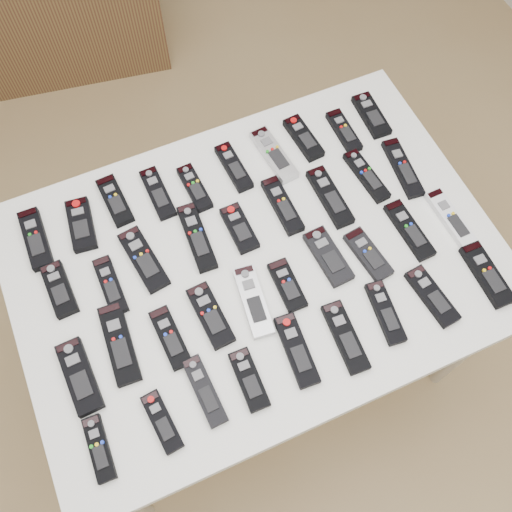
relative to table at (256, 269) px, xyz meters
name	(u,v)px	position (x,y,z in m)	size (l,w,h in m)	color
ground	(249,353)	(-0.03, -0.01, -0.72)	(4.00, 4.00, 0.00)	#9A7C4E
table	(256,269)	(0.00, 0.00, 0.00)	(1.25, 0.88, 0.78)	white
remote_0	(36,239)	(-0.51, 0.28, 0.07)	(0.05, 0.18, 0.02)	black
remote_1	(81,225)	(-0.39, 0.28, 0.07)	(0.06, 0.15, 0.02)	black
remote_2	(115,201)	(-0.28, 0.31, 0.07)	(0.05, 0.16, 0.02)	black
remote_3	(158,193)	(-0.17, 0.29, 0.07)	(0.05, 0.17, 0.02)	black
remote_4	(195,188)	(-0.07, 0.26, 0.07)	(0.04, 0.15, 0.02)	black
remote_5	(234,167)	(0.06, 0.28, 0.07)	(0.05, 0.16, 0.02)	black
remote_6	(274,155)	(0.18, 0.27, 0.07)	(0.05, 0.19, 0.02)	#B7B7BC
remote_7	(303,138)	(0.28, 0.29, 0.07)	(0.05, 0.15, 0.02)	black
remote_8	(344,131)	(0.40, 0.27, 0.07)	(0.05, 0.15, 0.02)	black
remote_9	(371,115)	(0.50, 0.29, 0.07)	(0.06, 0.16, 0.02)	black
remote_10	(59,289)	(-0.49, 0.12, 0.07)	(0.05, 0.15, 0.02)	black
remote_11	(111,286)	(-0.37, 0.08, 0.07)	(0.05, 0.16, 0.02)	black
remote_12	(144,259)	(-0.27, 0.11, 0.07)	(0.06, 0.19, 0.02)	black
remote_13	(197,237)	(-0.12, 0.12, 0.07)	(0.05, 0.20, 0.02)	black
remote_14	(239,228)	(-0.01, 0.10, 0.07)	(0.06, 0.14, 0.02)	black
remote_15	(282,205)	(0.13, 0.11, 0.07)	(0.05, 0.18, 0.02)	black
remote_16	(330,197)	(0.26, 0.09, 0.07)	(0.05, 0.19, 0.02)	black
remote_17	(366,176)	(0.38, 0.11, 0.07)	(0.04, 0.18, 0.02)	black
remote_18	(403,168)	(0.49, 0.09, 0.07)	(0.05, 0.20, 0.02)	black
remote_19	(80,376)	(-0.50, -0.12, 0.07)	(0.06, 0.18, 0.02)	black
remote_20	(119,344)	(-0.39, -0.08, 0.07)	(0.06, 0.21, 0.02)	black
remote_21	(170,338)	(-0.28, -0.11, 0.07)	(0.05, 0.16, 0.02)	black
remote_22	(210,315)	(-0.17, -0.10, 0.07)	(0.06, 0.17, 0.02)	black
remote_23	(253,301)	(-0.05, -0.11, 0.07)	(0.05, 0.19, 0.02)	#B7B7BC
remote_24	(287,285)	(0.04, -0.10, 0.07)	(0.05, 0.14, 0.02)	black
remote_25	(328,256)	(0.17, -0.07, 0.07)	(0.06, 0.16, 0.02)	black
remote_26	(368,254)	(0.27, -0.11, 0.07)	(0.05, 0.15, 0.02)	black
remote_27	(409,230)	(0.40, -0.09, 0.07)	(0.05, 0.18, 0.02)	black
remote_28	(451,220)	(0.52, -0.11, 0.07)	(0.05, 0.19, 0.02)	silver
remote_29	(99,449)	(-0.51, -0.29, 0.07)	(0.04, 0.15, 0.02)	black
remote_30	(162,422)	(-0.36, -0.29, 0.07)	(0.04, 0.14, 0.02)	black
remote_31	(205,391)	(-0.25, -0.27, 0.07)	(0.04, 0.17, 0.02)	black
remote_32	(249,380)	(-0.14, -0.28, 0.07)	(0.05, 0.15, 0.02)	black
remote_33	(297,350)	(-0.01, -0.27, 0.07)	(0.05, 0.18, 0.02)	black
remote_34	(345,337)	(0.11, -0.28, 0.07)	(0.05, 0.18, 0.02)	black
remote_35	(385,312)	(0.23, -0.27, 0.07)	(0.05, 0.16, 0.02)	black
remote_36	(432,296)	(0.36, -0.28, 0.07)	(0.05, 0.17, 0.02)	black
remote_37	(487,275)	(0.52, -0.28, 0.07)	(0.05, 0.18, 0.02)	black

